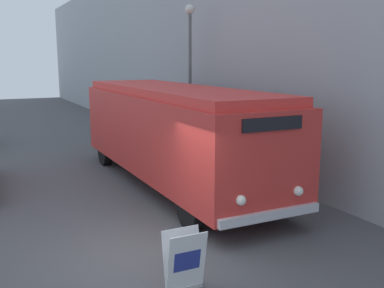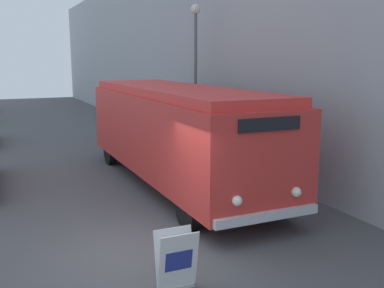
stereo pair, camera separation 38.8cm
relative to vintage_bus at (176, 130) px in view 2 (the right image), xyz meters
The scene contains 5 objects.
ground_plane 5.47m from the vintage_bus, 120.61° to the right, with size 80.00×80.00×0.00m, color #4C4C4F.
building_wall_right 6.87m from the vintage_bus, 61.09° to the left, with size 0.30×60.00×8.84m.
vintage_bus is the anchor object (origin of this frame).
sign_board 6.63m from the vintage_bus, 112.46° to the right, with size 0.70×0.39×1.04m.
streetlamp 4.14m from the vintage_bus, 55.51° to the left, with size 0.36×0.36×5.88m.
Camera 2 is at (-2.57, -8.19, 3.89)m, focal length 42.00 mm.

